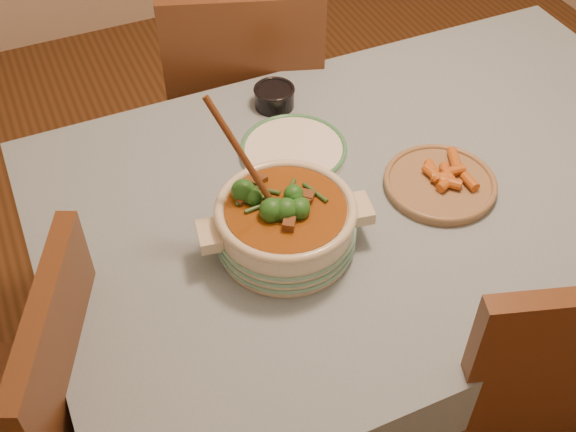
% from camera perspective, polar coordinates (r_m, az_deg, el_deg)
% --- Properties ---
extents(floor, '(4.50, 4.50, 0.00)m').
position_cam_1_polar(floor, '(2.33, 6.37, -11.13)').
color(floor, '#472C14').
rests_on(floor, ground).
extents(dining_table, '(1.68, 1.08, 0.76)m').
position_cam_1_polar(dining_table, '(1.81, 8.05, 0.40)').
color(dining_table, brown).
rests_on(dining_table, floor).
extents(stew_casserole, '(0.39, 0.34, 0.36)m').
position_cam_1_polar(stew_casserole, '(1.54, -0.19, -0.44)').
color(stew_casserole, beige).
rests_on(stew_casserole, dining_table).
extents(white_plate, '(0.29, 0.29, 0.02)m').
position_cam_1_polar(white_plate, '(1.81, 0.45, 5.29)').
color(white_plate, white).
rests_on(white_plate, dining_table).
extents(condiment_bowl, '(0.13, 0.13, 0.06)m').
position_cam_1_polar(condiment_bowl, '(1.95, -1.09, 9.48)').
color(condiment_bowl, black).
rests_on(condiment_bowl, dining_table).
extents(fried_plate, '(0.35, 0.35, 0.05)m').
position_cam_1_polar(fried_plate, '(1.75, 11.94, 2.66)').
color(fried_plate, '#967A53').
rests_on(fried_plate, dining_table).
extents(chair_far, '(0.58, 0.58, 0.98)m').
position_cam_1_polar(chair_far, '(2.32, -3.40, 9.05)').
color(chair_far, brown).
rests_on(chair_far, floor).
extents(chair_left, '(0.58, 0.58, 0.95)m').
position_cam_1_polar(chair_left, '(1.69, -19.48, -14.84)').
color(chair_left, brown).
rests_on(chair_left, floor).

